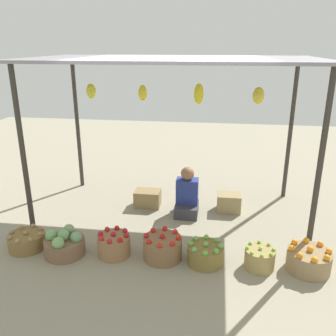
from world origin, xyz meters
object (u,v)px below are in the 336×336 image
(basket_red_tomatoes, at_px, (162,247))
(basket_oranges, at_px, (309,260))
(vendor_person, at_px, (187,196))
(basket_potatoes, at_px, (27,241))
(basket_green_apples, at_px, (205,254))
(wooden_crate_stacked_rear, at_px, (229,202))
(basket_cabbages, at_px, (65,244))
(wooden_crate_near_vendor, at_px, (148,198))
(basket_red_apples, at_px, (114,245))
(basket_limes, at_px, (260,258))

(basket_red_tomatoes, bearing_deg, basket_oranges, -0.45)
(basket_red_tomatoes, bearing_deg, vendor_person, 81.48)
(basket_potatoes, height_order, basket_green_apples, basket_green_apples)
(basket_potatoes, bearing_deg, basket_red_tomatoes, 0.77)
(wooden_crate_stacked_rear, bearing_deg, basket_green_apples, -101.67)
(basket_potatoes, bearing_deg, basket_cabbages, -6.66)
(basket_oranges, bearing_deg, wooden_crate_near_vendor, 146.41)
(basket_red_apples, xyz_separation_m, basket_red_tomatoes, (0.63, 0.02, 0.00))
(wooden_crate_near_vendor, bearing_deg, basket_green_apples, -56.07)
(vendor_person, height_order, basket_red_tomatoes, vendor_person)
(basket_cabbages, relative_size, wooden_crate_stacked_rear, 1.36)
(basket_oranges, bearing_deg, basket_cabbages, -178.57)
(basket_red_apples, distance_m, basket_green_apples, 1.17)
(basket_potatoes, relative_size, basket_red_tomatoes, 0.96)
(basket_oranges, relative_size, wooden_crate_stacked_rear, 1.36)
(basket_green_apples, bearing_deg, basket_oranges, 1.10)
(basket_green_apples, relative_size, basket_limes, 1.23)
(basket_red_apples, height_order, basket_green_apples, basket_red_apples)
(vendor_person, height_order, wooden_crate_stacked_rear, vendor_person)
(basket_limes, bearing_deg, vendor_person, 126.96)
(basket_potatoes, relative_size, basket_oranges, 0.92)
(basket_red_apples, distance_m, basket_red_tomatoes, 0.63)
(basket_cabbages, xyz_separation_m, wooden_crate_near_vendor, (0.78, 1.57, -0.00))
(basket_potatoes, xyz_separation_m, basket_green_apples, (2.36, -0.01, 0.02))
(basket_cabbages, relative_size, basket_green_apples, 1.15)
(basket_red_apples, bearing_deg, vendor_person, 57.88)
(vendor_person, height_order, basket_oranges, vendor_person)
(basket_red_tomatoes, bearing_deg, basket_green_apples, -3.97)
(basket_red_tomatoes, relative_size, basket_limes, 1.36)
(basket_limes, bearing_deg, wooden_crate_near_vendor, 137.66)
(basket_potatoes, relative_size, basket_cabbages, 0.92)
(vendor_person, relative_size, basket_potatoes, 1.65)
(basket_potatoes, distance_m, basket_cabbages, 0.56)
(basket_green_apples, bearing_deg, vendor_person, 104.76)
(basket_potatoes, relative_size, basket_limes, 1.31)
(basket_potatoes, height_order, basket_red_tomatoes, basket_red_tomatoes)
(basket_green_apples, bearing_deg, basket_red_apples, 179.05)
(basket_limes, distance_m, wooden_crate_stacked_rear, 1.57)
(basket_red_tomatoes, height_order, wooden_crate_stacked_rear, basket_red_tomatoes)
(basket_green_apples, distance_m, wooden_crate_stacked_rear, 1.56)
(basket_potatoes, relative_size, basket_green_apples, 1.06)
(basket_red_tomatoes, xyz_separation_m, basket_limes, (1.19, -0.05, -0.02))
(vendor_person, bearing_deg, basket_limes, -53.04)
(basket_red_tomatoes, relative_size, basket_green_apples, 1.10)
(basket_green_apples, bearing_deg, basket_red_tomatoes, 176.03)
(basket_potatoes, bearing_deg, basket_red_apples, 0.30)
(basket_limes, height_order, basket_oranges, basket_oranges)
(basket_red_apples, relative_size, wooden_crate_near_vendor, 0.99)
(basket_cabbages, relative_size, basket_red_apples, 1.23)
(basket_red_tomatoes, distance_m, basket_limes, 1.20)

